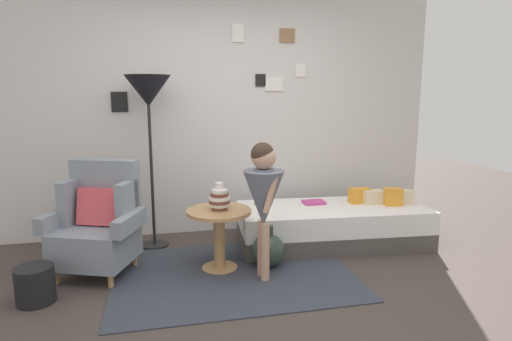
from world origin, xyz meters
TOP-DOWN VIEW (x-y plane):
  - ground_plane at (0.00, 0.00)m, footprint 12.00×12.00m
  - gallery_wall at (0.00, 1.95)m, footprint 4.80×0.12m
  - rug at (-0.11, 0.65)m, footprint 2.02×1.49m
  - armchair at (-1.23, 0.98)m, footprint 0.88×0.78m
  - daybed at (1.01, 1.18)m, footprint 1.95×0.94m
  - pillow_head at (1.78, 1.13)m, footprint 0.19×0.14m
  - pillow_mid at (1.63, 1.10)m, footprint 0.19×0.15m
  - pillow_back at (1.46, 1.19)m, footprint 0.22×0.13m
  - pillow_extra at (1.34, 1.27)m, footprint 0.22×0.13m
  - side_table at (-0.21, 0.80)m, footprint 0.57×0.57m
  - vase_striped at (-0.21, 0.80)m, footprint 0.18×0.18m
  - floor_lamp at (-0.78, 1.53)m, footprint 0.44×0.44m
  - person_child at (0.12, 0.52)m, footprint 0.34×0.34m
  - book_on_daybed at (0.86, 1.33)m, footprint 0.22×0.16m
  - demijohn_near at (0.22, 0.76)m, footprint 0.30×0.30m
  - magazine_basket at (-1.64, 0.49)m, footprint 0.28×0.28m

SIDE VIEW (x-z plane):
  - ground_plane at x=0.00m, z-range 0.00..0.00m
  - rug at x=-0.11m, z-range 0.00..0.01m
  - magazine_basket at x=-1.64m, z-range 0.00..0.28m
  - demijohn_near at x=0.22m, z-range -0.04..0.35m
  - daybed at x=1.01m, z-range 0.00..0.40m
  - side_table at x=-0.21m, z-range 0.12..0.66m
  - book_on_daybed at x=0.86m, z-range 0.40..0.43m
  - armchair at x=-1.23m, z-range -0.05..0.92m
  - pillow_back at x=1.46m, z-range 0.40..0.54m
  - pillow_head at x=1.78m, z-range 0.40..0.54m
  - pillow_extra at x=1.34m, z-range 0.40..0.55m
  - pillow_mid at x=1.63m, z-range 0.40..0.58m
  - vase_striped at x=-0.21m, z-range 0.52..0.76m
  - person_child at x=0.12m, z-range 0.16..1.32m
  - gallery_wall at x=0.00m, z-range 0.00..2.60m
  - floor_lamp at x=-0.78m, z-range 0.65..2.36m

